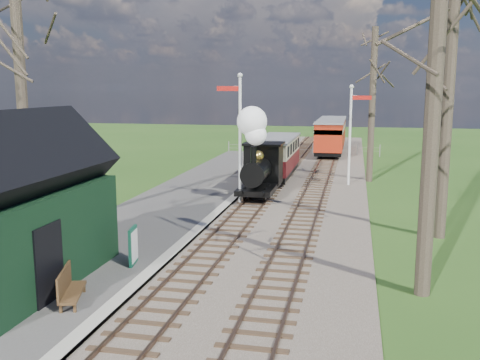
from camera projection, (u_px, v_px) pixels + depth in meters
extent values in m
ellipsoid|color=#385B23|center=(138.00, 233.00, 75.56)|extent=(57.60, 36.00, 16.20)
ellipsoid|color=#385B23|center=(390.00, 261.00, 73.67)|extent=(70.40, 44.00, 19.80)
ellipsoid|color=#385B23|center=(268.00, 233.00, 81.95)|extent=(64.00, 40.00, 18.00)
cube|color=brown|center=(295.00, 184.00, 30.98)|extent=(8.00, 60.00, 0.10)
cube|color=brown|center=(265.00, 181.00, 31.34)|extent=(0.07, 60.00, 0.12)
cube|color=brown|center=(282.00, 182.00, 31.13)|extent=(0.07, 60.00, 0.12)
cube|color=#38281C|center=(273.00, 182.00, 31.24)|extent=(1.60, 60.00, 0.09)
cube|color=brown|center=(309.00, 183.00, 30.80)|extent=(0.07, 60.00, 0.12)
cube|color=brown|center=(327.00, 183.00, 30.59)|extent=(0.07, 60.00, 0.12)
cube|color=#38281C|center=(318.00, 184.00, 30.70)|extent=(1.60, 60.00, 0.09)
cube|color=#474442|center=(171.00, 209.00, 24.26)|extent=(5.00, 44.00, 0.20)
cube|color=#B2AD9E|center=(220.00, 211.00, 23.78)|extent=(0.40, 44.00, 0.21)
cube|color=black|center=(19.00, 238.00, 14.55)|extent=(3.00, 6.00, 2.60)
cube|color=black|center=(14.00, 171.00, 14.24)|extent=(3.25, 6.30, 3.25)
cube|color=black|center=(49.00, 264.00, 13.33)|extent=(0.06, 1.20, 2.00)
cylinder|color=silver|center=(240.00, 142.00, 25.11)|extent=(0.14, 0.14, 6.00)
sphere|color=silver|center=(240.00, 75.00, 24.59)|extent=(0.24, 0.24, 0.24)
cube|color=#B7140F|center=(228.00, 89.00, 24.80)|extent=(1.10, 0.08, 0.22)
cube|color=black|center=(240.00, 112.00, 24.87)|extent=(0.18, 0.06, 0.30)
cylinder|color=silver|center=(350.00, 138.00, 29.90)|extent=(0.14, 0.14, 5.50)
sphere|color=silver|center=(352.00, 87.00, 29.41)|extent=(0.24, 0.24, 0.24)
cube|color=#B7140F|center=(361.00, 98.00, 29.40)|extent=(1.10, 0.08, 0.22)
cube|color=black|center=(350.00, 118.00, 29.70)|extent=(0.18, 0.06, 0.30)
cylinder|color=#382D23|center=(21.00, 89.00, 19.31)|extent=(0.41, 0.41, 11.00)
cylinder|color=#382D23|center=(435.00, 69.00, 13.48)|extent=(0.42, 0.42, 12.00)
cylinder|color=#382D23|center=(448.00, 103.00, 19.16)|extent=(0.40, 0.40, 10.00)
cylinder|color=#382D23|center=(372.00, 106.00, 31.28)|extent=(0.39, 0.39, 9.00)
cube|color=slate|center=(302.00, 146.00, 44.55)|extent=(12.60, 0.02, 0.01)
cube|color=slate|center=(302.00, 150.00, 44.61)|extent=(12.60, 0.02, 0.02)
cylinder|color=slate|center=(302.00, 149.00, 44.60)|extent=(0.08, 0.08, 1.00)
cube|color=black|center=(259.00, 187.00, 26.65)|extent=(1.70, 4.01, 0.25)
cylinder|color=black|center=(257.00, 171.00, 25.92)|extent=(1.10, 2.60, 1.10)
cube|color=black|center=(264.00, 164.00, 27.64)|extent=(1.80, 1.60, 2.00)
cylinder|color=black|center=(254.00, 155.00, 24.80)|extent=(0.28, 0.28, 0.80)
sphere|color=gold|center=(258.00, 156.00, 26.09)|extent=(0.52, 0.52, 0.52)
sphere|color=white|center=(256.00, 135.00, 24.62)|extent=(1.00, 1.00, 1.00)
sphere|color=white|center=(252.00, 121.00, 24.65)|extent=(1.40, 1.40, 1.40)
cylinder|color=black|center=(245.00, 194.00, 25.62)|extent=(0.10, 0.64, 0.64)
cylinder|color=black|center=(265.00, 195.00, 25.41)|extent=(0.10, 0.64, 0.64)
cube|color=black|center=(277.00, 171.00, 32.45)|extent=(1.90, 7.01, 0.30)
cube|color=#551316|center=(277.00, 161.00, 32.35)|extent=(2.00, 7.01, 0.90)
cube|color=#BEB38F|center=(277.00, 146.00, 32.19)|extent=(2.00, 7.01, 0.90)
cube|color=slate|center=(277.00, 138.00, 32.11)|extent=(2.10, 7.21, 0.12)
cube|color=black|center=(329.00, 150.00, 42.89)|extent=(2.03, 5.34, 0.32)
cube|color=#9E220D|center=(329.00, 143.00, 42.78)|extent=(2.14, 5.34, 0.96)
cube|color=#BEB38F|center=(330.00, 131.00, 42.62)|extent=(2.14, 5.34, 0.96)
cube|color=slate|center=(330.00, 124.00, 42.53)|extent=(2.24, 5.55, 0.13)
cube|color=black|center=(332.00, 144.00, 48.19)|extent=(2.03, 5.34, 0.32)
cube|color=#9E220D|center=(332.00, 137.00, 48.08)|extent=(2.14, 5.34, 0.96)
cube|color=#BEB38F|center=(333.00, 126.00, 47.91)|extent=(2.14, 5.34, 0.96)
cube|color=slate|center=(333.00, 120.00, 47.82)|extent=(2.24, 5.55, 0.13)
cube|color=#104C35|center=(133.00, 246.00, 16.27)|extent=(0.21, 0.79, 1.16)
cube|color=silver|center=(135.00, 246.00, 16.27)|extent=(0.13, 0.68, 0.95)
cube|color=#473019|center=(73.00, 293.00, 13.43)|extent=(0.90, 1.58, 0.07)
cube|color=#473019|center=(64.00, 282.00, 13.36)|extent=(0.54, 1.46, 0.65)
cube|color=#473019|center=(65.00, 309.00, 12.79)|extent=(0.07, 0.07, 0.22)
cube|color=#473019|center=(80.00, 288.00, 14.12)|extent=(0.07, 0.07, 0.22)
imported|color=#1B2232|center=(55.00, 267.00, 14.01)|extent=(0.44, 0.57, 1.39)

